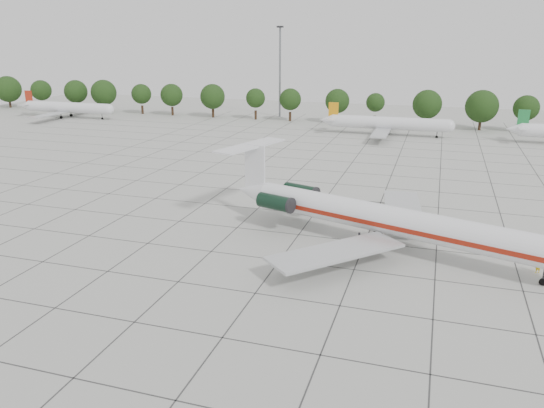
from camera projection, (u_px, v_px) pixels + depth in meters
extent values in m
plane|color=#B6B6AF|center=(299.00, 235.00, 64.10)|extent=(260.00, 260.00, 0.00)
cube|color=#383838|center=(325.00, 200.00, 77.72)|extent=(170.00, 170.00, 0.02)
cylinder|color=silver|center=(394.00, 221.00, 58.74)|extent=(34.14, 13.86, 3.20)
cone|color=silver|center=(252.00, 191.00, 69.75)|extent=(5.60, 4.54, 3.20)
cube|color=maroon|center=(400.00, 219.00, 60.07)|extent=(32.25, 10.58, 0.53)
cube|color=maroon|center=(388.00, 227.00, 57.56)|extent=(32.25, 10.58, 0.53)
cube|color=#B7BABC|center=(403.00, 208.00, 67.24)|extent=(6.17, 14.96, 0.29)
cube|color=#B7BABC|center=(336.00, 252.00, 53.73)|extent=(13.18, 13.66, 0.29)
cube|color=black|center=(298.00, 193.00, 68.13)|extent=(2.42, 1.86, 0.24)
cylinder|color=black|center=(301.00, 192.00, 68.65)|extent=(4.99, 3.19, 1.84)
cube|color=black|center=(279.00, 201.00, 64.75)|extent=(2.42, 1.86, 0.24)
cylinder|color=black|center=(276.00, 202.00, 64.22)|extent=(4.99, 3.19, 1.84)
cube|color=silver|center=(255.00, 167.00, 68.44)|extent=(3.03, 1.22, 5.81)
cube|color=silver|center=(250.00, 146.00, 67.99)|extent=(6.37, 11.95, 0.21)
cylinder|color=black|center=(544.00, 276.00, 50.91)|extent=(0.24, 0.24, 1.84)
cylinder|color=black|center=(543.00, 282.00, 51.09)|extent=(0.73, 0.47, 0.68)
cylinder|color=black|center=(378.00, 227.00, 62.95)|extent=(0.29, 0.29, 1.74)
cylinder|color=black|center=(378.00, 233.00, 63.19)|extent=(1.10, 0.85, 0.97)
cylinder|color=black|center=(359.00, 240.00, 59.05)|extent=(0.29, 0.29, 1.74)
cylinder|color=black|center=(359.00, 246.00, 59.29)|extent=(1.10, 0.85, 0.97)
imported|color=yellow|center=(538.00, 265.00, 53.57)|extent=(0.72, 0.63, 1.65)
cylinder|color=silver|center=(68.00, 107.00, 153.30)|extent=(27.20, 3.00, 3.00)
cube|color=#B7BABC|center=(66.00, 111.00, 153.95)|extent=(3.50, 27.20, 0.25)
cube|color=#A22411|center=(29.00, 97.00, 156.36)|extent=(2.40, 0.25, 3.60)
cylinder|color=black|center=(71.00, 115.00, 156.38)|extent=(0.80, 0.45, 0.80)
cylinder|color=black|center=(61.00, 117.00, 152.38)|extent=(0.80, 0.45, 0.80)
cylinder|color=silver|center=(389.00, 123.00, 126.13)|extent=(27.20, 3.00, 3.00)
cube|color=#B7BABC|center=(384.00, 128.00, 126.78)|extent=(3.50, 27.20, 0.25)
cube|color=orange|center=(333.00, 110.00, 129.18)|extent=(2.40, 0.25, 3.60)
cylinder|color=black|center=(385.00, 132.00, 129.21)|extent=(0.80, 0.45, 0.80)
cylinder|color=black|center=(383.00, 135.00, 125.21)|extent=(0.80, 0.45, 0.80)
cube|color=#197435|center=(524.00, 118.00, 116.62)|extent=(2.40, 0.25, 3.60)
cylinder|color=#332114|center=(10.00, 104.00, 175.68)|extent=(0.70, 0.70, 2.50)
sphere|color=black|center=(8.00, 89.00, 174.23)|extent=(8.44, 8.44, 8.44)
cylinder|color=#332114|center=(43.00, 105.00, 171.90)|extent=(0.70, 0.70, 2.50)
sphere|color=black|center=(41.00, 90.00, 170.45)|extent=(6.44, 6.44, 6.44)
cylinder|color=#332114|center=(77.00, 107.00, 168.13)|extent=(0.70, 0.70, 2.50)
sphere|color=black|center=(76.00, 92.00, 166.68)|extent=(7.14, 7.14, 7.14)
cylinder|color=#332114|center=(105.00, 108.00, 165.21)|extent=(0.70, 0.70, 2.50)
sphere|color=black|center=(104.00, 93.00, 163.76)|extent=(7.79, 7.79, 7.79)
cylinder|color=#332114|center=(142.00, 110.00, 161.43)|extent=(0.70, 0.70, 2.50)
sphere|color=black|center=(141.00, 94.00, 159.98)|extent=(5.94, 5.94, 5.94)
cylinder|color=#332114|center=(173.00, 111.00, 158.51)|extent=(0.70, 0.70, 2.50)
sphere|color=black|center=(172.00, 95.00, 157.07)|extent=(6.57, 6.57, 6.57)
cylinder|color=#332114|center=(213.00, 113.00, 154.74)|extent=(0.70, 0.70, 2.50)
sphere|color=black|center=(213.00, 97.00, 153.29)|extent=(7.15, 7.15, 7.15)
cylinder|color=#332114|center=(256.00, 115.00, 150.96)|extent=(0.70, 0.70, 2.50)
sphere|color=black|center=(256.00, 98.00, 149.51)|extent=(5.43, 5.43, 5.43)
cylinder|color=#332114|center=(290.00, 117.00, 148.04)|extent=(0.70, 0.70, 2.50)
sphere|color=black|center=(290.00, 99.00, 146.59)|extent=(5.99, 5.99, 5.99)
cylinder|color=#332114|center=(337.00, 119.00, 144.27)|extent=(0.70, 0.70, 2.50)
sphere|color=black|center=(337.00, 101.00, 142.82)|extent=(6.50, 6.50, 6.50)
cylinder|color=#332114|center=(374.00, 120.00, 141.35)|extent=(0.70, 0.70, 2.50)
sphere|color=black|center=(375.00, 102.00, 139.90)|extent=(4.93, 4.93, 4.93)
cylinder|color=#332114|center=(426.00, 123.00, 137.57)|extent=(0.70, 0.70, 2.50)
sphere|color=black|center=(427.00, 104.00, 136.12)|extent=(7.40, 7.40, 7.40)
cylinder|color=#332114|center=(480.00, 125.00, 133.80)|extent=(0.70, 0.70, 2.50)
sphere|color=black|center=(482.00, 106.00, 132.35)|extent=(8.08, 8.08, 8.08)
cylinder|color=#332114|center=(524.00, 127.00, 130.88)|extent=(0.70, 0.70, 2.50)
sphere|color=black|center=(526.00, 108.00, 129.43)|extent=(6.17, 6.17, 6.17)
cylinder|color=slate|center=(280.00, 73.00, 152.44)|extent=(0.56, 0.56, 25.00)
cube|color=black|center=(280.00, 27.00, 148.56)|extent=(1.60, 1.60, 0.50)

